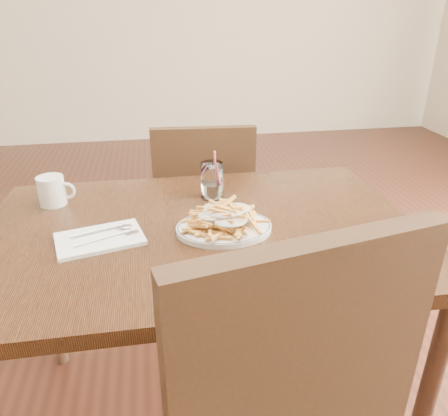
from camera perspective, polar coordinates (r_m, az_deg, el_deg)
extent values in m
plane|color=black|center=(1.71, -2.17, -25.22)|extent=(7.00, 7.00, 0.00)
cube|color=black|center=(1.24, -2.72, -3.26)|extent=(1.20, 0.80, 0.04)
cylinder|color=black|center=(1.39, 24.88, -21.91)|extent=(0.05, 0.05, 0.71)
cylinder|color=black|center=(1.78, -22.08, -9.73)|extent=(0.05, 0.05, 0.71)
cylinder|color=black|center=(1.85, 13.35, -6.88)|extent=(0.05, 0.05, 0.71)
cube|color=black|center=(0.79, 10.17, -20.72)|extent=(0.47, 0.14, 0.51)
cube|color=black|center=(2.04, -2.75, -0.96)|extent=(0.44, 0.44, 0.04)
cube|color=black|center=(1.77, -2.57, 3.46)|extent=(0.41, 0.07, 0.45)
cylinder|color=black|center=(2.31, 1.48, -3.73)|extent=(0.04, 0.04, 0.40)
cylinder|color=black|center=(2.30, -7.27, -4.12)|extent=(0.04, 0.04, 0.40)
cylinder|color=black|center=(2.01, 2.72, -8.56)|extent=(0.04, 0.04, 0.40)
cylinder|color=black|center=(2.00, -7.42, -9.06)|extent=(0.04, 0.04, 0.40)
torus|color=black|center=(1.20, 0.00, -2.45)|extent=(0.28, 0.28, 0.01)
ellipsoid|color=beige|center=(1.18, 0.00, -0.20)|extent=(0.19, 0.17, 0.03)
cube|color=white|center=(1.20, -15.92, -3.90)|extent=(0.25, 0.19, 0.01)
cylinder|color=white|center=(1.39, -1.56, 3.65)|extent=(0.07, 0.07, 0.12)
cylinder|color=white|center=(1.41, -1.55, 2.40)|extent=(0.06, 0.06, 0.05)
cylinder|color=#F65D79|center=(1.39, -1.15, 4.67)|extent=(0.02, 0.04, 0.15)
cylinder|color=silver|center=(1.45, -21.59, 2.11)|extent=(0.08, 0.08, 0.09)
torus|color=silver|center=(1.43, -19.87, 2.14)|extent=(0.06, 0.02, 0.06)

